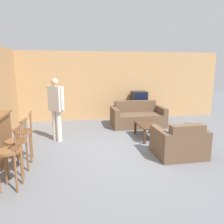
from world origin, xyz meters
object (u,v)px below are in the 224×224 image
bar_chair_mid (17,146)px  tv_unit (139,112)px  bar_chair_far (24,135)px  bar_chair_near (10,156)px  couch_far (138,117)px  coffee_table (148,126)px  armchair_near (179,143)px  tv (139,98)px  person_by_window (56,106)px

bar_chair_mid → tv_unit: size_ratio=1.13×
bar_chair_far → bar_chair_near: bearing=-90.0°
couch_far → coffee_table: couch_far is taller
bar_chair_near → armchair_near: bearing=13.1°
couch_far → tv: 1.07m
tv_unit → coffee_table: bearing=-100.6°
bar_chair_far → couch_far: bar_chair_far is taller
armchair_near → tv_unit: (0.15, 3.62, -0.01)m
person_by_window → tv: bearing=34.1°
couch_far → person_by_window: bearing=-156.8°
armchair_near → coffee_table: size_ratio=1.10×
coffee_table → bar_chair_mid: bearing=-151.9°
coffee_table → tv: bearing=79.3°
armchair_near → tv_unit: 3.62m
coffee_table → person_by_window: (-2.54, 0.23, 0.62)m
bar_chair_near → bar_chair_far: same height
couch_far → tv_unit: size_ratio=1.90×
couch_far → armchair_near: 2.75m
bar_chair_near → tv_unit: (3.55, 4.41, -0.28)m
bar_chair_far → armchair_near: (3.40, -0.34, -0.28)m
couch_far → armchair_near: couch_far is taller
couch_far → tv_unit: bearing=70.5°
bar_chair_near → person_by_window: (0.59, 2.40, 0.40)m
couch_far → person_by_window: (-2.65, -1.14, 0.68)m
bar_chair_far → tv_unit: bar_chair_far is taller
bar_chair_near → tv: 5.66m
tv → person_by_window: 3.58m
armchair_near → couch_far: bearing=93.2°
armchair_near → person_by_window: (-2.81, 1.61, 0.67)m
couch_far → armchair_near: (0.16, -2.75, 0.00)m
bar_chair_near → person_by_window: size_ratio=0.62×
person_by_window → tv_unit: bearing=34.1°
armchair_near → bar_chair_near: bearing=-166.9°
tv_unit → person_by_window: 3.64m
bar_chair_far → armchair_near: size_ratio=1.00×
person_by_window → couch_far: bearing=23.2°
bar_chair_far → coffee_table: bearing=18.4°
tv → bar_chair_near: bearing=-128.9°
armchair_near → tv: tv is taller
bar_chair_far → person_by_window: person_by_window is taller
bar_chair_near → person_by_window: 2.50m
bar_chair_mid → tv_unit: 5.29m
bar_chair_near → person_by_window: bearing=76.2°
coffee_table → person_by_window: person_by_window is taller
couch_far → tv: bearing=70.5°
bar_chair_mid → bar_chair_near: bearing=-90.0°
bar_chair_far → tv_unit: size_ratio=1.13×
tv → person_by_window: (-2.96, -2.00, 0.13)m
couch_far → tv_unit: 0.92m
bar_chair_mid → bar_chair_far: (0.00, 0.63, 0.00)m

